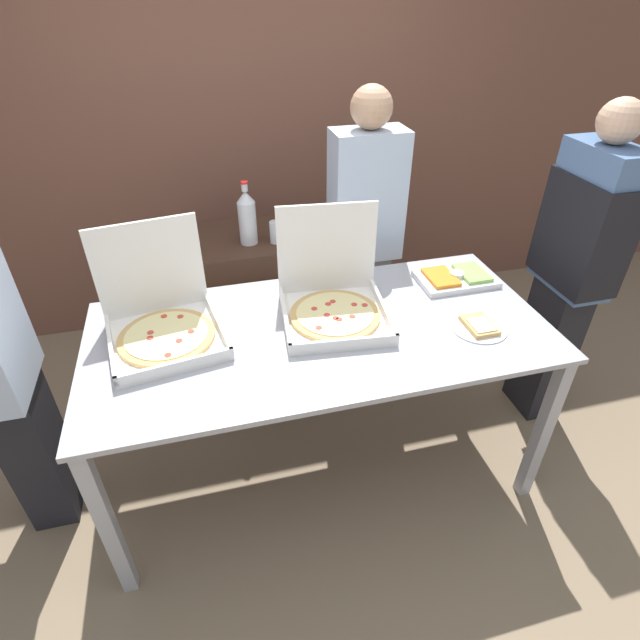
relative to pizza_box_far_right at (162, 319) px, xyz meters
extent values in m
plane|color=#847056|center=(0.67, -0.13, -1.00)|extent=(16.00, 16.00, 0.00)
cube|color=brown|center=(0.67, 1.57, 0.40)|extent=(10.00, 0.06, 2.80)
cube|color=#A8AAB2|center=(0.67, -0.13, -0.09)|extent=(2.06, 0.98, 0.02)
cube|color=#A8AAB2|center=(-0.31, -0.57, -0.55)|extent=(0.06, 0.06, 0.89)
cube|color=#A8AAB2|center=(1.65, -0.57, -0.55)|extent=(0.06, 0.06, 0.89)
cube|color=#A8AAB2|center=(-0.31, 0.30, -0.55)|extent=(0.06, 0.06, 0.89)
cube|color=#A8AAB2|center=(1.65, 0.30, -0.55)|extent=(0.06, 0.06, 0.89)
cube|color=white|center=(0.01, -0.06, -0.07)|extent=(0.53, 0.53, 0.02)
cube|color=white|center=(0.04, -0.28, -0.04)|extent=(0.46, 0.09, 0.04)
cube|color=white|center=(-0.21, -0.09, -0.04)|extent=(0.09, 0.46, 0.04)
cube|color=white|center=(0.23, -0.03, -0.04)|extent=(0.09, 0.46, 0.04)
cube|color=white|center=(-0.03, 0.18, 0.16)|extent=(0.46, 0.09, 0.44)
cylinder|color=tan|center=(0.01, -0.06, -0.05)|extent=(0.41, 0.41, 0.02)
cylinder|color=beige|center=(0.01, -0.06, -0.04)|extent=(0.35, 0.35, 0.00)
cylinder|color=#C13D2D|center=(0.11, -0.07, -0.04)|extent=(0.03, 0.03, 0.00)
cylinder|color=#C13D2D|center=(0.07, 0.06, -0.04)|extent=(0.03, 0.03, 0.00)
cylinder|color=#C13D2D|center=(0.00, 0.08, -0.04)|extent=(0.03, 0.03, 0.00)
cylinder|color=#C13D2D|center=(-0.06, -0.03, -0.04)|extent=(0.03, 0.03, 0.00)
cylinder|color=#C13D2D|center=(-0.06, -0.07, -0.04)|extent=(0.03, 0.03, 0.00)
cylinder|color=#C13D2D|center=(0.01, -0.21, -0.04)|extent=(0.03, 0.03, 0.00)
cylinder|color=#C13D2D|center=(0.06, -0.12, -0.04)|extent=(0.03, 0.03, 0.00)
cube|color=white|center=(0.76, -0.08, -0.07)|extent=(0.52, 0.52, 0.02)
cube|color=white|center=(0.73, -0.31, -0.04)|extent=(0.47, 0.07, 0.04)
cube|color=white|center=(0.53, -0.06, -0.04)|extent=(0.07, 0.47, 0.04)
cube|color=white|center=(0.98, -0.11, -0.04)|extent=(0.07, 0.47, 0.04)
cube|color=white|center=(0.78, 0.16, 0.16)|extent=(0.47, 0.07, 0.45)
cylinder|color=tan|center=(0.76, -0.08, -0.05)|extent=(0.41, 0.41, 0.02)
cylinder|color=beige|center=(0.76, -0.08, -0.04)|extent=(0.36, 0.36, 0.00)
cylinder|color=#C13D2D|center=(0.91, -0.06, -0.04)|extent=(0.03, 0.03, 0.00)
cylinder|color=#C13D2D|center=(0.86, -0.04, -0.04)|extent=(0.03, 0.03, 0.00)
cylinder|color=#C13D2D|center=(0.77, 0.01, -0.04)|extent=(0.03, 0.03, 0.00)
cylinder|color=#C13D2D|center=(0.74, -0.01, -0.04)|extent=(0.03, 0.03, 0.00)
cylinder|color=#C13D2D|center=(0.67, -0.03, -0.04)|extent=(0.03, 0.03, 0.00)
cylinder|color=#C13D2D|center=(0.72, -0.09, -0.04)|extent=(0.03, 0.03, 0.00)
cylinder|color=#C13D2D|center=(0.66, -0.18, -0.04)|extent=(0.03, 0.03, 0.00)
cylinder|color=#C13D2D|center=(0.75, -0.13, -0.04)|extent=(0.03, 0.03, 0.00)
cylinder|color=#C13D2D|center=(0.76, -0.14, -0.04)|extent=(0.03, 0.03, 0.00)
cylinder|color=#C13D2D|center=(0.82, -0.14, -0.04)|extent=(0.03, 0.03, 0.00)
cylinder|color=white|center=(1.37, -0.31, -0.08)|extent=(0.25, 0.25, 0.01)
cube|color=tan|center=(1.37, -0.31, -0.07)|extent=(0.12, 0.17, 0.02)
cube|color=beige|center=(1.37, -0.32, -0.05)|extent=(0.09, 0.12, 0.01)
cube|color=white|center=(1.46, 0.10, -0.07)|extent=(0.39, 0.25, 0.03)
cube|color=orange|center=(1.37, 0.10, -0.04)|extent=(0.14, 0.20, 0.02)
cube|color=#8CC65B|center=(1.55, 0.10, -0.04)|extent=(0.14, 0.20, 0.02)
cylinder|color=white|center=(1.46, 0.10, -0.04)|extent=(0.07, 0.07, 0.02)
cube|color=#382319|center=(0.45, 0.75, -0.50)|extent=(0.73, 0.55, 0.99)
cylinder|color=#B7BCC1|center=(0.47, 0.67, 0.11)|extent=(0.10, 0.10, 0.24)
cone|color=#B7BCC1|center=(0.47, 0.67, 0.26)|extent=(0.10, 0.10, 0.06)
cylinder|color=#B7BCC1|center=(0.47, 0.67, 0.31)|extent=(0.03, 0.03, 0.04)
cylinder|color=red|center=(0.47, 0.67, 0.34)|extent=(0.04, 0.04, 0.01)
cylinder|color=silver|center=(0.62, 0.63, 0.05)|extent=(0.07, 0.07, 0.12)
cylinder|color=silver|center=(0.62, 0.63, 0.11)|extent=(0.06, 0.06, 0.00)
cube|color=slate|center=(1.13, 0.61, -0.57)|extent=(0.28, 0.20, 0.86)
cube|color=silver|center=(1.13, 0.61, 0.22)|extent=(0.40, 0.22, 0.71)
sphere|color=tan|center=(1.13, 0.61, 0.68)|extent=(0.22, 0.22, 0.22)
cube|color=black|center=(2.07, -0.01, -0.57)|extent=(0.20, 0.28, 0.86)
cube|color=#4C6B99|center=(2.07, -0.01, 0.23)|extent=(0.22, 0.40, 0.74)
cube|color=black|center=(2.07, -0.01, 0.17)|extent=(0.24, 0.42, 0.56)
sphere|color=#D8AD8C|center=(2.07, -0.01, 0.70)|extent=(0.20, 0.20, 0.20)
cube|color=black|center=(-0.67, -0.05, -0.60)|extent=(0.20, 0.28, 0.79)
camera|label=1|loc=(0.22, -1.89, 1.24)|focal=28.00mm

